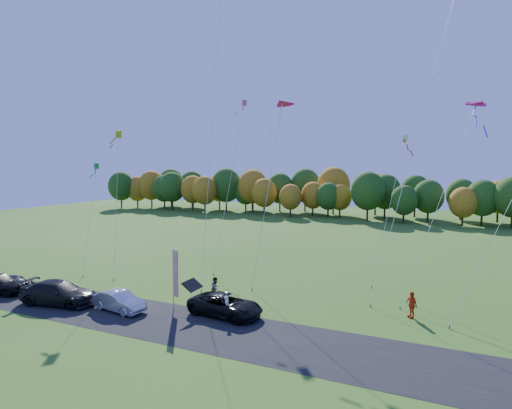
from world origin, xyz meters
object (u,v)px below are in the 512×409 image
at_px(person_east, 411,305).
at_px(feather_flag, 175,273).
at_px(black_suv, 225,305).
at_px(silver_sedan, 119,301).

bearing_deg(person_east, feather_flag, -110.48).
height_order(black_suv, feather_flag, feather_flag).
relative_size(black_suv, silver_sedan, 1.25).
bearing_deg(feather_flag, silver_sedan, -155.63).
distance_m(person_east, feather_flag, 16.42).
bearing_deg(black_suv, feather_flag, 104.92).
bearing_deg(silver_sedan, black_suv, -65.42).
relative_size(black_suv, person_east, 2.94).
height_order(black_suv, silver_sedan, black_suv).
distance_m(black_suv, silver_sedan, 7.67).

